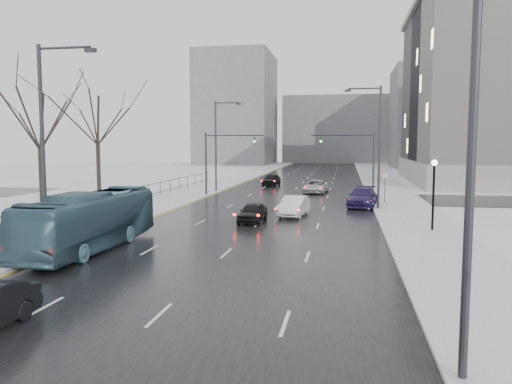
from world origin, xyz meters
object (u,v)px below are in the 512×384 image
Objects in this scene: streetlight_r_mid at (377,141)px; mast_signal_right at (362,157)px; sedan_right_cross at (316,187)px; streetlight_r_near at (461,135)px; lamppost_r_mid at (434,184)px; tree_park_d at (43,212)px; sedan_center_near at (253,212)px; streetlight_l_far at (218,141)px; streetlight_l_near at (47,139)px; sedan_right_far at (363,197)px; no_uturn_sign at (385,178)px; sedan_right_near at (294,206)px; tree_park_e at (99,198)px; bus at (91,221)px; sedan_center_far at (271,180)px; mast_signal_left at (216,156)px.

streetlight_r_mid reaches higher than mast_signal_right.
mast_signal_right is at bearing -39.93° from sedan_right_cross.
streetlight_r_near reaches higher than lamppost_r_mid.
tree_park_d reaches higher than sedan_center_near.
sedan_right_cross is (-8.41, 22.76, -2.21)m from lamppost_r_mid.
streetlight_l_far reaches higher than mast_signal_right.
sedan_right_far is (15.37, 21.72, -4.77)m from streetlight_l_near.
no_uturn_sign is 11.08m from sedan_right_cross.
no_uturn_sign is at bearing 58.33° from sedan_right_near.
streetlight_r_mid is at bearing -104.48° from no_uturn_sign.
streetlight_r_near is 2.56× the size of sedan_center_near.
tree_park_e is 2.98× the size of sedan_right_near.
tree_park_d is 1.18× the size of bus.
tree_park_e is at bearing 163.73° from sedan_right_near.
bus is 32.57m from sedan_right_cross.
lamppost_r_mid is 34.27m from sedan_center_far.
bus is (11.23, -22.37, 1.52)m from tree_park_e.
sedan_right_cross is (10.76, 32.76, -4.89)m from streetlight_l_near.
streetlight_l_far is at bearing 113.02° from sedan_center_near.
streetlight_l_near is 1.00× the size of streetlight_l_far.
tree_park_e reaches higher than sedan_center_near.
no_uturn_sign reaches higher than sedan_right_cross.
streetlight_l_far is 11.21m from sedan_center_far.
sedan_center_far is at bearing 98.11° from sedan_center_near.
no_uturn_sign is at bearing -64.89° from mast_signal_right.
sedan_center_far is at bearing 109.43° from sedan_right_near.
tree_park_e is 5.00× the size of no_uturn_sign.
sedan_right_near is at bearing 56.66° from bus.
tree_park_e is at bearing 92.29° from tree_park_d.
streetlight_r_near is at bearing -90.00° from streetlight_r_mid.
sedan_right_near is at bearing -86.68° from sedan_right_cross.
mast_signal_right is 1.00× the size of mast_signal_left.
sedan_right_near is at bearing -141.72° from streetlight_r_mid.
tree_park_d reaches higher than no_uturn_sign.
streetlight_r_mid is 10.73m from lamppost_r_mid.
streetlight_r_near is 2.21× the size of sedan_center_far.
sedan_center_near is at bearing -67.15° from mast_signal_left.
streetlight_r_mid is 2.56× the size of sedan_center_near.
streetlight_r_mid is 2.21× the size of sedan_center_far.
streetlight_r_near is 19.52m from bus.
mast_signal_left is 26.50m from bus.
tree_park_e reaches higher than sedan_right_far.
streetlight_l_far reaches higher than sedan_right_near.
sedan_right_far is at bearing -5.12° from tree_park_e.
sedan_right_cross is at bearing 83.84° from sedan_center_near.
mast_signal_right is at bearing 95.88° from sedan_right_far.
tree_park_d reaches higher than sedan_right_far.
sedan_right_near is 8.39m from sedan_right_far.
no_uturn_sign is at bearing 54.40° from bus.
sedan_right_cross is at bearing 113.59° from streetlight_r_mid.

